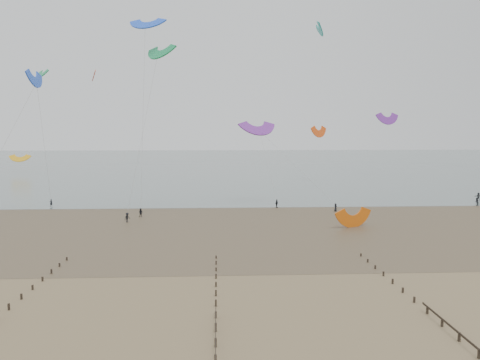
{
  "coord_description": "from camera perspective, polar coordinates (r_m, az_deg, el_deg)",
  "views": [
    {
      "loc": [
        4.16,
        -44.0,
        15.45
      ],
      "look_at": [
        7.72,
        28.0,
        8.0
      ],
      "focal_mm": 35.0,
      "sensor_mm": 36.0,
      "label": 1
    }
  ],
  "objects": [
    {
      "name": "ground",
      "position": [
        46.82,
        -7.99,
        -13.43
      ],
      "size": [
        500.0,
        500.0,
        0.0
      ],
      "primitive_type": "plane",
      "color": "brown",
      "rests_on": "ground"
    },
    {
      "name": "sea_and_shore",
      "position": [
        80.33,
        -8.7,
        -5.25
      ],
      "size": [
        500.0,
        665.0,
        0.03
      ],
      "color": "#475654",
      "rests_on": "ground"
    },
    {
      "name": "kitesurfers",
      "position": [
        95.47,
        10.19,
        -2.99
      ],
      "size": [
        94.49,
        22.77,
        1.79
      ],
      "color": "black",
      "rests_on": "ground"
    },
    {
      "name": "grounded_kite",
      "position": [
        78.65,
        13.66,
        -5.6
      ],
      "size": [
        7.52,
        6.85,
        3.35
      ],
      "primitive_type": null,
      "rotation": [
        1.54,
        0.0,
        0.43
      ],
      "color": "#DA5A0D",
      "rests_on": "ground"
    },
    {
      "name": "kites_airborne",
      "position": [
        138.72,
        -8.14,
        8.72
      ],
      "size": [
        235.57,
        112.73,
        40.96
      ],
      "color": "blue",
      "rests_on": "ground"
    }
  ]
}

